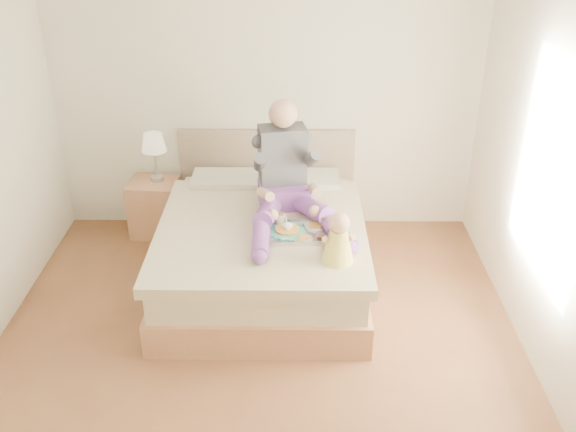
{
  "coord_description": "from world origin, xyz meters",
  "views": [
    {
      "loc": [
        0.26,
        -3.7,
        3.15
      ],
      "look_at": [
        0.22,
        0.85,
        0.72
      ],
      "focal_mm": 40.0,
      "sensor_mm": 36.0,
      "label": 1
    }
  ],
  "objects_px": {
    "tray": "(300,230)",
    "bed": "(263,244)",
    "nightstand": "(155,207)",
    "baby": "(338,241)",
    "adult": "(287,182)"
  },
  "relations": [
    {
      "from": "bed",
      "to": "tray",
      "type": "distance_m",
      "value": 0.55
    },
    {
      "from": "bed",
      "to": "nightstand",
      "type": "height_order",
      "value": "bed"
    },
    {
      "from": "nightstand",
      "to": "tray",
      "type": "height_order",
      "value": "tray"
    },
    {
      "from": "nightstand",
      "to": "baby",
      "type": "relative_size",
      "value": 1.39
    },
    {
      "from": "bed",
      "to": "adult",
      "type": "relative_size",
      "value": 1.77
    },
    {
      "from": "nightstand",
      "to": "adult",
      "type": "height_order",
      "value": "adult"
    },
    {
      "from": "bed",
      "to": "tray",
      "type": "xyz_separation_m",
      "value": [
        0.31,
        -0.32,
        0.32
      ]
    },
    {
      "from": "bed",
      "to": "baby",
      "type": "height_order",
      "value": "baby"
    },
    {
      "from": "tray",
      "to": "adult",
      "type": "bearing_deg",
      "value": 103.98
    },
    {
      "from": "bed",
      "to": "baby",
      "type": "distance_m",
      "value": 1.03
    },
    {
      "from": "nightstand",
      "to": "tray",
      "type": "distance_m",
      "value": 1.81
    },
    {
      "from": "nightstand",
      "to": "tray",
      "type": "bearing_deg",
      "value": -32.76
    },
    {
      "from": "nightstand",
      "to": "adult",
      "type": "bearing_deg",
      "value": -23.98
    },
    {
      "from": "adult",
      "to": "bed",
      "type": "bearing_deg",
      "value": -177.87
    },
    {
      "from": "tray",
      "to": "bed",
      "type": "bearing_deg",
      "value": 132.24
    }
  ]
}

